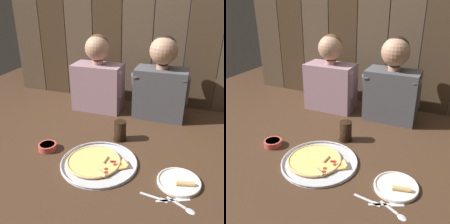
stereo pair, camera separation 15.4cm
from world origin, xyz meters
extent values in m
plane|color=#422B1C|center=(0.00, 0.00, 0.00)|extent=(3.20, 3.20, 0.00)
cylinder|color=silver|center=(0.03, -0.18, 0.00)|extent=(0.41, 0.41, 0.01)
torus|color=silver|center=(0.03, -0.18, 0.01)|extent=(0.41, 0.41, 0.01)
cylinder|color=#B23823|center=(0.00, -0.18, 0.01)|extent=(0.29, 0.29, 0.00)
cylinder|color=#F4D170|center=(0.00, -0.18, 0.01)|extent=(0.28, 0.28, 0.01)
torus|color=tan|center=(0.00, -0.18, 0.01)|extent=(0.30, 0.30, 0.01)
cube|color=#EFC660|center=(0.09, -0.17, 0.01)|extent=(0.07, 0.07, 0.01)
cylinder|color=tan|center=(0.06, -0.17, 0.02)|extent=(0.02, 0.06, 0.02)
cylinder|color=#A3281E|center=(0.09, -0.17, 0.02)|extent=(0.02, 0.02, 0.00)
cylinder|color=#A3281E|center=(0.11, -0.16, 0.02)|extent=(0.02, 0.02, 0.00)
cube|color=#EABC56|center=(0.13, -0.18, 0.01)|extent=(0.12, 0.11, 0.01)
cylinder|color=tan|center=(0.17, -0.16, 0.02)|extent=(0.05, 0.06, 0.02)
cylinder|color=#A3281E|center=(0.12, -0.18, 0.02)|extent=(0.02, 0.02, 0.00)
cylinder|color=#A3281E|center=(0.14, -0.17, 0.02)|extent=(0.02, 0.02, 0.00)
cube|color=#EABC56|center=(0.10, -0.24, 0.01)|extent=(0.09, 0.09, 0.01)
cylinder|color=tan|center=(0.08, -0.27, 0.02)|extent=(0.06, 0.05, 0.02)
cylinder|color=#A3281E|center=(0.10, -0.26, 0.02)|extent=(0.02, 0.02, 0.00)
cylinder|color=#A3281E|center=(0.09, -0.23, 0.02)|extent=(0.02, 0.02, 0.00)
cylinder|color=white|center=(0.45, -0.21, 0.01)|extent=(0.21, 0.21, 0.01)
torus|color=white|center=(0.45, -0.21, 0.01)|extent=(0.21, 0.21, 0.01)
cylinder|color=tan|center=(0.48, -0.23, 0.02)|extent=(0.09, 0.04, 0.02)
cylinder|color=black|center=(0.06, 0.10, 0.00)|extent=(0.09, 0.09, 0.01)
cylinder|color=black|center=(0.06, 0.10, 0.07)|extent=(0.08, 0.08, 0.12)
cylinder|color=#CC4C42|center=(-0.31, -0.15, 0.02)|extent=(0.11, 0.11, 0.04)
cylinder|color=#B23823|center=(-0.31, -0.15, 0.03)|extent=(0.08, 0.08, 0.02)
cube|color=silver|center=(0.33, -0.34, 0.00)|extent=(0.10, 0.02, 0.01)
cube|color=silver|center=(0.40, -0.34, 0.00)|extent=(0.04, 0.02, 0.01)
cube|color=silver|center=(0.41, -0.34, 0.00)|extent=(0.09, 0.05, 0.01)
cube|color=silver|center=(0.48, -0.31, 0.00)|extent=(0.06, 0.05, 0.00)
cube|color=silver|center=(0.45, -0.34, 0.00)|extent=(0.09, 0.05, 0.01)
ellipsoid|color=silver|center=(0.51, -0.37, 0.00)|extent=(0.05, 0.05, 0.01)
cube|color=gray|center=(-0.24, 0.50, 0.18)|extent=(0.37, 0.21, 0.36)
cylinder|color=tan|center=(-0.24, 0.50, 0.37)|extent=(0.08, 0.08, 0.03)
sphere|color=tan|center=(-0.24, 0.50, 0.48)|extent=(0.18, 0.18, 0.18)
sphere|color=brown|center=(-0.24, 0.52, 0.49)|extent=(0.16, 0.16, 0.16)
cylinder|color=gray|center=(-0.40, 0.46, 0.23)|extent=(0.08, 0.12, 0.21)
cylinder|color=gray|center=(-0.07, 0.46, 0.23)|extent=(0.08, 0.11, 0.21)
cube|color=#4C4C51|center=(0.24, 0.50, 0.18)|extent=(0.36, 0.20, 0.36)
cylinder|color=tan|center=(0.24, 0.50, 0.38)|extent=(0.08, 0.08, 0.03)
sphere|color=tan|center=(0.24, 0.50, 0.49)|extent=(0.19, 0.19, 0.19)
sphere|color=black|center=(0.24, 0.52, 0.50)|extent=(0.17, 0.17, 0.17)
cylinder|color=#4C4C51|center=(0.08, 0.46, 0.24)|extent=(0.08, 0.14, 0.21)
cylinder|color=#4C4C51|center=(0.40, 0.46, 0.24)|extent=(0.08, 0.13, 0.21)
cube|color=brown|center=(-0.98, 0.75, 0.73)|extent=(0.24, 0.03, 1.46)
cube|color=#43311F|center=(-0.73, 0.75, 0.73)|extent=(0.24, 0.03, 1.46)
cube|color=brown|center=(-0.49, 0.75, 0.73)|extent=(0.24, 0.03, 1.46)
cube|color=#443220|center=(-0.24, 0.75, 0.73)|extent=(0.24, 0.03, 1.46)
cube|color=brown|center=(0.00, 0.75, 0.73)|extent=(0.24, 0.03, 1.46)
cube|color=brown|center=(0.24, 0.75, 0.73)|extent=(0.24, 0.03, 1.46)
cube|color=#4A3826|center=(0.49, 0.75, 0.73)|extent=(0.24, 0.03, 1.46)
camera|label=1|loc=(0.45, -1.23, 0.83)|focal=40.89mm
camera|label=2|loc=(0.59, -1.17, 0.83)|focal=40.89mm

